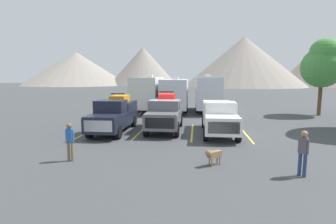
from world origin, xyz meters
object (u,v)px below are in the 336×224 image
(pickup_truck_b, at_px, (165,113))
(camper_trailer_a, at_px, (148,92))
(pickup_truck_c, at_px, (219,116))
(person_a, at_px, (70,139))
(dog, at_px, (213,154))
(camper_trailer_b, at_px, (175,93))
(person_b, at_px, (303,150))
(camper_trailer_c, at_px, (208,92))
(pickup_truck_a, at_px, (115,114))

(pickup_truck_b, height_order, camper_trailer_a, camper_trailer_a)
(pickup_truck_c, bearing_deg, camper_trailer_a, 121.58)
(person_a, xyz_separation_m, dog, (6.14, 0.04, -0.48))
(pickup_truck_c, height_order, person_a, pickup_truck_c)
(camper_trailer_a, relative_size, camper_trailer_b, 1.05)
(dog, bearing_deg, person_b, -14.74)
(pickup_truck_b, height_order, dog, pickup_truck_b)
(pickup_truck_c, bearing_deg, pickup_truck_b, 169.56)
(person_a, bearing_deg, camper_trailer_b, 79.27)
(pickup_truck_b, relative_size, camper_trailer_a, 0.59)
(pickup_truck_b, distance_m, camper_trailer_c, 10.54)
(pickup_truck_a, distance_m, camper_trailer_b, 10.88)
(camper_trailer_a, xyz_separation_m, person_b, (9.07, -18.03, -1.05))
(pickup_truck_c, bearing_deg, person_a, -136.80)
(pickup_truck_a, relative_size, person_b, 3.34)
(pickup_truck_b, xyz_separation_m, camper_trailer_a, (-3.02, 10.08, 0.83))
(pickup_truck_c, distance_m, person_b, 7.70)
(pickup_truck_a, relative_size, camper_trailer_b, 0.68)
(pickup_truck_b, distance_m, pickup_truck_c, 3.64)
(camper_trailer_a, distance_m, camper_trailer_c, 6.27)
(pickup_truck_c, relative_size, person_a, 3.51)
(camper_trailer_b, xyz_separation_m, person_b, (6.18, -17.63, -0.94))
(camper_trailer_a, bearing_deg, camper_trailer_c, -0.84)
(pickup_truck_c, xyz_separation_m, camper_trailer_c, (-0.34, 10.65, 0.93))
(pickup_truck_a, xyz_separation_m, camper_trailer_b, (3.22, 10.36, 0.78))
(pickup_truck_c, relative_size, camper_trailer_c, 0.70)
(camper_trailer_a, relative_size, person_b, 5.18)
(pickup_truck_a, xyz_separation_m, person_a, (0.03, -6.45, -0.19))
(camper_trailer_b, bearing_deg, person_a, -100.73)
(camper_trailer_c, bearing_deg, pickup_truck_c, -88.19)
(person_a, distance_m, dog, 6.16)
(pickup_truck_a, xyz_separation_m, pickup_truck_b, (3.35, 0.69, 0.05))
(pickup_truck_b, height_order, pickup_truck_c, pickup_truck_b)
(camper_trailer_a, relative_size, dog, 11.98)
(camper_trailer_b, relative_size, person_a, 5.08)
(pickup_truck_a, xyz_separation_m, camper_trailer_c, (6.60, 10.68, 0.90))
(pickup_truck_a, height_order, camper_trailer_b, camper_trailer_b)
(pickup_truck_a, height_order, camper_trailer_a, camper_trailer_a)
(pickup_truck_c, bearing_deg, camper_trailer_b, 109.76)
(camper_trailer_a, bearing_deg, pickup_truck_c, -58.42)
(camper_trailer_c, bearing_deg, camper_trailer_b, -174.68)
(pickup_truck_b, relative_size, camper_trailer_b, 0.62)
(pickup_truck_b, bearing_deg, camper_trailer_b, 90.78)
(person_a, xyz_separation_m, person_b, (9.36, -0.81, 0.03))
(camper_trailer_b, bearing_deg, camper_trailer_c, 5.32)
(pickup_truck_b, xyz_separation_m, camper_trailer_b, (-0.13, 9.68, 0.72))
(pickup_truck_c, xyz_separation_m, camper_trailer_b, (-3.71, 10.34, 0.81))
(pickup_truck_a, xyz_separation_m, person_b, (9.40, -7.27, -0.16))
(pickup_truck_b, distance_m, dog, 7.68)
(camper_trailer_b, xyz_separation_m, camper_trailer_c, (3.38, 0.31, 0.12))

